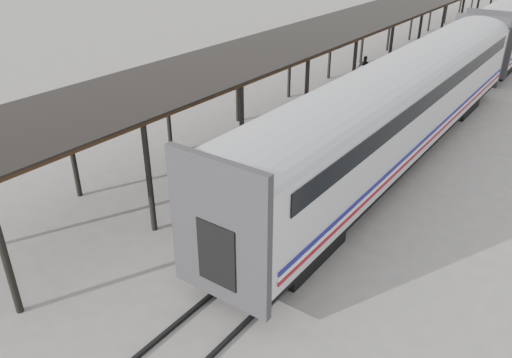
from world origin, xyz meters
The scene contains 7 objects.
ground centered at (0.00, 0.00, 0.00)m, with size 160.00×160.00×0.00m, color slate.
canopy centered at (-3.40, 24.00, 4.00)m, with size 4.90×64.30×4.15m.
baggage_cart centered at (-0.19, 0.09, 0.65)m, with size 1.94×2.67×0.86m.
suitcase_stack centered at (-0.19, 0.49, 1.03)m, with size 1.33×1.08×0.44m.
luggage_tug centered at (-2.17, 17.34, 0.55)m, with size 1.01×1.46×1.20m.
porter centered at (0.06, -0.56, 1.72)m, with size 0.63×0.41×1.72m, color navy.
pedestrian centered at (-3.04, 18.33, 0.88)m, with size 1.04×0.43×1.77m, color black.
Camera 1 is at (9.93, -11.66, 9.44)m, focal length 35.00 mm.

